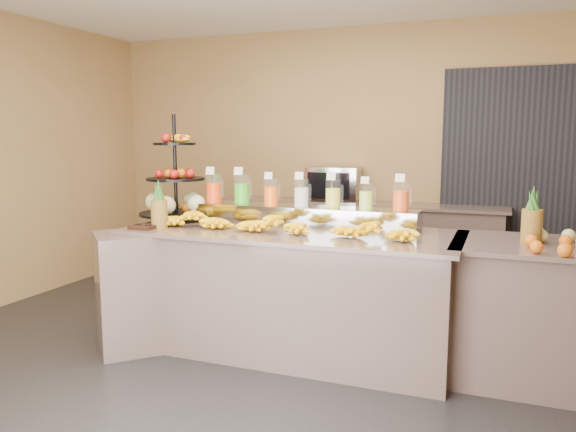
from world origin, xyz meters
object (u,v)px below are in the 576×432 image
Objects in this scene: condiment_caddy at (143,227)px; oven_warmer at (334,184)px; pitcher_tray at (301,215)px; fruit_stand at (180,193)px; right_fruit_pile at (556,237)px; banana_heap at (280,222)px.

condiment_caddy is 2.44m from oven_warmer.
pitcher_tray is 2.11× the size of fruit_stand.
condiment_caddy is (-0.00, -0.52, -0.21)m from fruit_stand.
fruit_stand reaches higher than pitcher_tray.
right_fruit_pile is (2.85, -0.24, -0.15)m from fruit_stand.
fruit_stand reaches higher than right_fruit_pile.
oven_warmer reaches higher than right_fruit_pile.
right_fruit_pile is (1.84, 0.03, 0.00)m from banana_heap.
pitcher_tray is 1.83m from right_fruit_pile.
fruit_stand is (-1.02, 0.27, 0.15)m from banana_heap.
fruit_stand is at bearing 89.61° from condiment_caddy.
right_fruit_pile is at bearing -48.54° from oven_warmer.
right_fruit_pile reaches higher than condiment_caddy.
oven_warmer is (-2.04, 2.00, 0.11)m from right_fruit_pile.
oven_warmer is at bearing 95.67° from banana_heap.
condiment_caddy is 2.87m from right_fruit_pile.
fruit_stand reaches higher than banana_heap.
oven_warmer is (0.82, 2.29, 0.17)m from condiment_caddy.
condiment_caddy is at bearing -107.48° from fruit_stand.
condiment_caddy is (-1.05, -0.62, -0.06)m from pitcher_tray.
banana_heap is 10.86× the size of condiment_caddy.
right_fruit_pile reaches higher than pitcher_tray.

